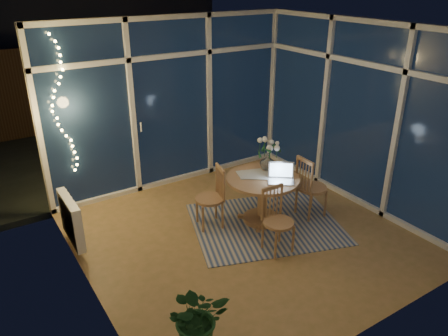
{
  "coord_description": "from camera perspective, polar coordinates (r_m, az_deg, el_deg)",
  "views": [
    {
      "loc": [
        -2.84,
        -3.94,
        3.14
      ],
      "look_at": [
        -0.15,
        0.25,
        0.9
      ],
      "focal_mm": 35.0,
      "sensor_mm": 36.0,
      "label": 1
    }
  ],
  "objects": [
    {
      "name": "floor",
      "position": [
        5.79,
        2.61,
        -8.69
      ],
      "size": [
        4.0,
        4.0,
        0.0
      ],
      "primitive_type": "plane",
      "color": "olive",
      "rests_on": "ground"
    },
    {
      "name": "phone",
      "position": [
        5.78,
        6.37,
        -1.28
      ],
      "size": [
        0.11,
        0.06,
        0.01
      ],
      "primitive_type": "cube",
      "rotation": [
        0.0,
        0.0,
        -0.03
      ],
      "color": "black",
      "rests_on": "dining_table"
    },
    {
      "name": "window_wall_right",
      "position": [
        6.48,
        17.25,
        6.61
      ],
      "size": [
        0.1,
        4.0,
        2.6
      ],
      "primitive_type": "cube",
      "color": "white",
      "rests_on": "floor"
    },
    {
      "name": "bowl",
      "position": [
        6.03,
        7.12,
        -0.06
      ],
      "size": [
        0.19,
        0.19,
        0.04
      ],
      "primitive_type": "imported",
      "rotation": [
        0.0,
        0.0,
        -0.33
      ],
      "color": "white",
      "rests_on": "dining_table"
    },
    {
      "name": "wall_left",
      "position": [
        4.43,
        -18.71,
        -1.71
      ],
      "size": [
        0.04,
        4.0,
        2.6
      ],
      "primitive_type": "cube",
      "color": "silver",
      "rests_on": "floor"
    },
    {
      "name": "garden_patio",
      "position": [
        10.07,
        -11.62,
        5.17
      ],
      "size": [
        12.0,
        6.0,
        0.1
      ],
      "primitive_type": "cube",
      "color": "black",
      "rests_on": "ground"
    },
    {
      "name": "wall_back",
      "position": [
        6.84,
        -6.96,
        8.42
      ],
      "size": [
        4.0,
        0.04,
        2.6
      ],
      "primitive_type": "cube",
      "color": "silver",
      "rests_on": "floor"
    },
    {
      "name": "radiator",
      "position": [
        5.64,
        -19.36,
        -6.41
      ],
      "size": [
        0.1,
        0.7,
        0.58
      ],
      "primitive_type": "cube",
      "color": "white",
      "rests_on": "wall_left"
    },
    {
      "name": "chair_front",
      "position": [
        5.3,
        7.16,
        -6.9
      ],
      "size": [
        0.4,
        0.4,
        0.84
      ],
      "primitive_type": "cube",
      "rotation": [
        0.0,
        0.0,
        -0.04
      ],
      "color": "#9C7746",
      "rests_on": "floor"
    },
    {
      "name": "dining_table",
      "position": [
        5.94,
        4.99,
        -4.13
      ],
      "size": [
        1.24,
        1.24,
        0.66
      ],
      "primitive_type": "cylinder",
      "rotation": [
        0.0,
        0.0,
        -0.33
      ],
      "color": "#9C7746",
      "rests_on": "floor"
    },
    {
      "name": "newspapers",
      "position": [
        5.84,
        3.71,
        -0.87
      ],
      "size": [
        0.45,
        0.4,
        0.01
      ],
      "primitive_type": "cube",
      "rotation": [
        0.0,
        0.0,
        -0.43
      ],
      "color": "silver",
      "rests_on": "dining_table"
    },
    {
      "name": "wall_right",
      "position": [
        6.51,
        17.49,
        6.65
      ],
      "size": [
        0.04,
        4.0,
        2.6
      ],
      "primitive_type": "cube",
      "color": "silver",
      "rests_on": "floor"
    },
    {
      "name": "ceiling",
      "position": [
        4.89,
        3.21,
        17.82
      ],
      "size": [
        4.0,
        4.0,
        0.0
      ],
      "primitive_type": "plane",
      "color": "white",
      "rests_on": "wall_back"
    },
    {
      "name": "potted_plant",
      "position": [
        3.99,
        -3.4,
        -19.6
      ],
      "size": [
        0.63,
        0.58,
        0.76
      ],
      "primitive_type": "imported",
      "rotation": [
        0.0,
        0.0,
        -0.23
      ],
      "color": "#1A4924",
      "rests_on": "floor"
    },
    {
      "name": "chair_right",
      "position": [
        6.12,
        11.44,
        -2.34
      ],
      "size": [
        0.44,
        0.44,
        0.91
      ],
      "primitive_type": "cube",
      "rotation": [
        0.0,
        0.0,
        1.53
      ],
      "color": "#9C7746",
      "rests_on": "floor"
    },
    {
      "name": "garden_fence",
      "position": [
        10.11,
        -15.82,
        10.51
      ],
      "size": [
        11.0,
        0.08,
        1.8
      ],
      "primitive_type": "cube",
      "color": "#3D2716",
      "rests_on": "ground"
    },
    {
      "name": "laptop",
      "position": [
        5.64,
        7.5,
        -0.67
      ],
      "size": [
        0.44,
        0.43,
        0.25
      ],
      "primitive_type": null,
      "rotation": [
        0.0,
        0.0,
        -0.65
      ],
      "color": "silver",
      "rests_on": "dining_table"
    },
    {
      "name": "rug",
      "position": [
        6.03,
        5.45,
        -7.23
      ],
      "size": [
        2.33,
        2.09,
        0.01
      ],
      "primitive_type": "cube",
      "rotation": [
        0.0,
        0.0,
        -0.33
      ],
      "color": "#C3B59E",
      "rests_on": "floor"
    },
    {
      "name": "window_wall_back",
      "position": [
        6.81,
        -6.81,
        8.34
      ],
      "size": [
        4.0,
        0.1,
        2.6
      ],
      "primitive_type": "cube",
      "color": "white",
      "rests_on": "floor"
    },
    {
      "name": "flower_vase",
      "position": [
        5.99,
        5.72,
        0.75
      ],
      "size": [
        0.26,
        0.26,
        0.21
      ],
      "primitive_type": "imported",
      "rotation": [
        0.0,
        0.0,
        -0.33
      ],
      "color": "white",
      "rests_on": "dining_table"
    },
    {
      "name": "garden_shrubs",
      "position": [
        8.08,
        -16.19,
        3.78
      ],
      "size": [
        0.9,
        0.9,
        0.9
      ],
      "primitive_type": "sphere",
      "color": "black",
      "rests_on": "ground"
    },
    {
      "name": "fairy_lights",
      "position": [
        6.16,
        -20.54,
        7.46
      ],
      "size": [
        0.24,
        0.1,
        1.85
      ],
      "primitive_type": null,
      "color": "#E9C65D",
      "rests_on": "window_wall_back"
    },
    {
      "name": "chair_left",
      "position": [
        5.76,
        -1.92,
        -3.87
      ],
      "size": [
        0.48,
        0.48,
        0.86
      ],
      "primitive_type": "cube",
      "rotation": [
        0.0,
        0.0,
        -1.79
      ],
      "color": "#9C7746",
      "rests_on": "floor"
    },
    {
      "name": "neighbour_roof",
      "position": [
        12.87,
        -19.56,
        18.73
      ],
      "size": [
        7.0,
        3.0,
        2.2
      ],
      "primitive_type": "cube",
      "color": "#2F3239",
      "rests_on": "ground"
    },
    {
      "name": "wall_front",
      "position": [
        3.91,
        20.19,
        -5.57
      ],
      "size": [
        4.0,
        0.04,
        2.6
      ],
      "primitive_type": "cube",
      "color": "silver",
      "rests_on": "floor"
    }
  ]
}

